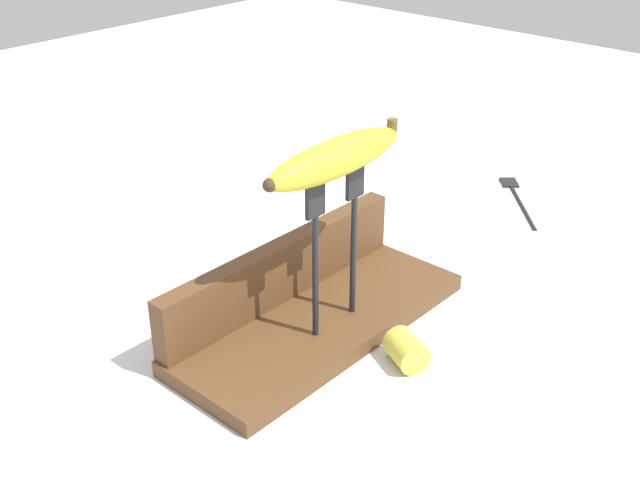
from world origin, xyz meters
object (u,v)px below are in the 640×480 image
at_px(fork_stand_center, 335,238).
at_px(fork_fallen_far, 516,194).
at_px(banana_chunk_near, 406,350).
at_px(banana_raised_center, 336,158).

distance_m(fork_stand_center, fork_fallen_far, 0.51).
bearing_deg(fork_stand_center, fork_fallen_far, 4.49).
bearing_deg(banana_chunk_near, fork_fallen_far, 15.41).
distance_m(fork_fallen_far, banana_chunk_near, 0.50).
height_order(banana_raised_center, fork_fallen_far, banana_raised_center).
distance_m(fork_stand_center, banana_raised_center, 0.09).
xyz_separation_m(fork_stand_center, banana_raised_center, (-0.00, 0.00, 0.09)).
relative_size(fork_fallen_far, banana_chunk_near, 2.68).
distance_m(banana_raised_center, banana_chunk_near, 0.23).
height_order(fork_stand_center, banana_raised_center, banana_raised_center).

